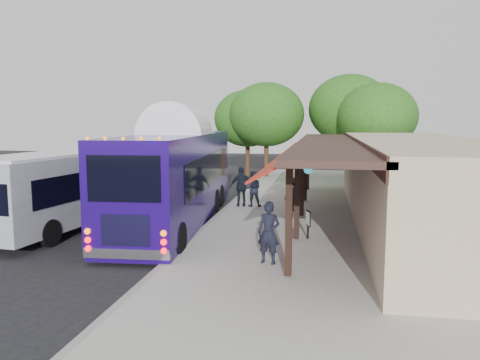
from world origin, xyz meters
The scene contains 15 objects.
ground centered at (0.00, 0.00, 0.00)m, with size 90.00×90.00×0.00m, color black.
sidewalk centered at (5.00, 4.00, 0.07)m, with size 10.00×40.00×0.15m, color #9E9B93.
curb centered at (0.05, 4.00, 0.07)m, with size 0.20×40.00×0.16m, color gray.
station_shelter centered at (8.38, 4.00, 1.85)m, with size 8.15×20.00×3.60m.
coach_bus centered at (-1.45, 2.70, 2.18)m, with size 3.53×12.81×4.06m.
city_bus centered at (-5.31, 2.40, 1.72)m, with size 3.85×11.80×3.11m.
ped_a centered at (3.11, -2.79, 1.07)m, with size 0.67×0.44×1.85m, color black.
ped_b centered at (1.30, 6.29, 1.02)m, with size 0.84×0.66×1.74m, color black.
ped_c centered at (0.75, 6.16, 1.13)m, with size 1.15×0.48×1.96m, color black.
ped_d centered at (3.40, 5.58, 0.93)m, with size 1.01×0.58×1.56m, color black.
sign_board centered at (4.17, 0.32, 0.84)m, with size 0.20×0.45×1.02m.
tree_left centered at (0.45, 18.78, 4.78)m, with size 5.60×5.60×7.17m.
tree_mid centered at (6.54, 20.01, 5.19)m, with size 6.08×6.08×7.78m.
tree_right centered at (8.26, 17.30, 4.62)m, with size 5.41×5.41×6.93m.
tree_far centered at (-1.25, 20.50, 4.50)m, with size 5.27×5.27×6.75m.
Camera 1 is at (4.62, -16.16, 4.35)m, focal length 35.00 mm.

